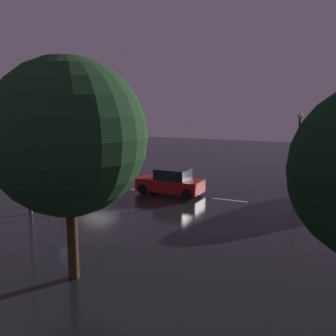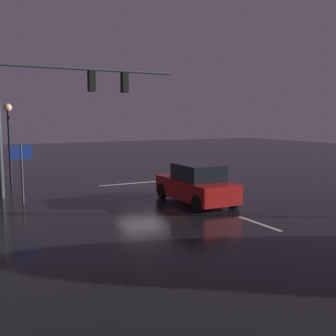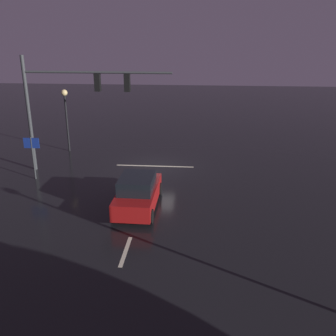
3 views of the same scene
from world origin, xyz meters
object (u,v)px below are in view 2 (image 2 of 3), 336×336
object	(u,v)px
street_lamp_right_kerb	(9,127)
traffic_signal_assembly	(60,95)
route_sign	(21,161)
car_approaching	(196,185)

from	to	relation	value
street_lamp_right_kerb	traffic_signal_assembly	bearing A→B (deg)	115.65
traffic_signal_assembly	street_lamp_right_kerb	xyz separation A→B (m)	(1.93, -4.03, -1.57)
street_lamp_right_kerb	route_sign	bearing A→B (deg)	88.37
traffic_signal_assembly	car_approaching	size ratio (longest dim) A/B	1.99
route_sign	car_approaching	bearing A→B (deg)	153.18
traffic_signal_assembly	route_sign	size ratio (longest dim) A/B	3.44
car_approaching	street_lamp_right_kerb	size ratio (longest dim) A/B	0.99
car_approaching	street_lamp_right_kerb	xyz separation A→B (m)	(6.50, -9.02, 2.36)
car_approaching	route_sign	xyz separation A→B (m)	(6.66, -3.37, 1.04)
traffic_signal_assembly	street_lamp_right_kerb	distance (m)	4.73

